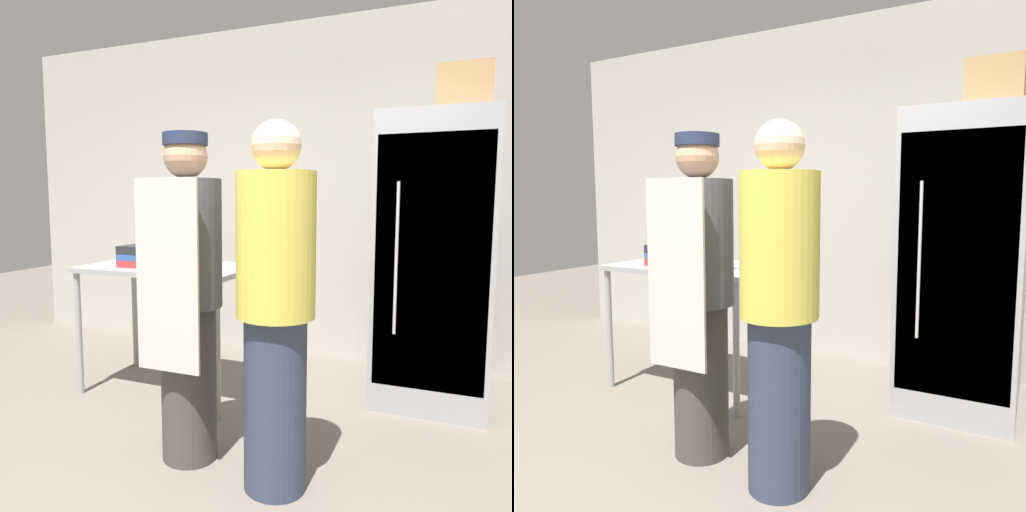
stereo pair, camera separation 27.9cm
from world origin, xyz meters
The scene contains 10 objects.
ground_plane centered at (0.00, 0.00, 0.00)m, with size 14.00×14.00×0.00m, color #6B6056.
back_wall centered at (0.00, 2.40, 1.46)m, with size 6.40×0.12×2.91m, color #B7B2A8.
refrigerator centered at (0.87, 1.65, 0.98)m, with size 0.74×0.69×1.96m.
prep_counter centered at (-0.91, 1.17, 0.82)m, with size 1.19×0.74×0.92m.
donut_box centered at (-0.67, 0.97, 0.97)m, with size 0.29×0.22×0.26m.
blender_pitcher centered at (-1.19, 1.38, 1.04)m, with size 0.14×0.14×0.26m.
binder_stack centered at (-1.07, 1.05, 1.00)m, with size 0.27×0.23×0.15m.
cardboard_storage_box centered at (1.02, 1.67, 2.11)m, with size 0.34×0.30×0.31m.
person_baker centered at (-0.28, 0.35, 0.91)m, with size 0.37×0.39×1.74m.
person_customer centered at (0.25, 0.26, 0.90)m, with size 0.37×0.37×1.76m.
Camera 1 is at (1.05, -1.90, 1.41)m, focal length 35.00 mm.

